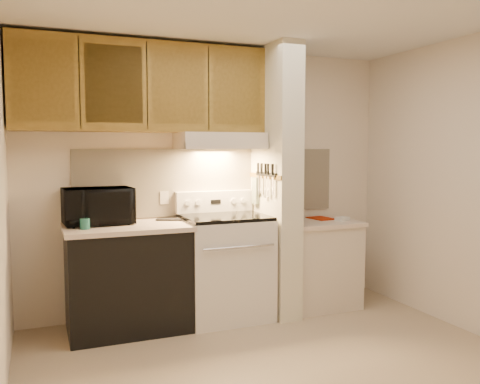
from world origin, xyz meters
TOP-DOWN VIEW (x-y plane):
  - floor at (0.00, 0.00)m, footprint 3.60×3.60m
  - ceiling at (0.00, 0.00)m, footprint 3.60×3.60m
  - wall_back at (0.00, 1.50)m, footprint 3.60×2.50m
  - wall_right at (1.80, 0.00)m, footprint 0.02×3.00m
  - backsplash at (0.00, 1.49)m, footprint 2.60×0.02m
  - range_body at (0.00, 1.16)m, footprint 0.76×0.65m
  - oven_window at (0.00, 0.84)m, footprint 0.50×0.01m
  - oven_handle at (0.00, 0.80)m, footprint 0.65×0.02m
  - cooktop at (0.00, 1.16)m, footprint 0.74×0.64m
  - range_backguard at (0.00, 1.44)m, footprint 0.76×0.08m
  - range_display at (0.00, 1.40)m, footprint 0.10×0.01m
  - range_knob_left_outer at (-0.28, 1.40)m, footprint 0.05×0.02m
  - range_knob_left_inner at (-0.18, 1.40)m, footprint 0.05×0.02m
  - range_knob_right_inner at (0.18, 1.40)m, footprint 0.05×0.02m
  - range_knob_right_outer at (0.28, 1.40)m, footprint 0.05×0.02m
  - dishwasher_front at (-0.88, 1.17)m, footprint 1.00×0.63m
  - left_countertop at (-0.88, 1.17)m, footprint 1.04×0.67m
  - spoon_rest at (-0.48, 1.29)m, footprint 0.24×0.16m
  - teal_jar at (-1.23, 1.06)m, footprint 0.11×0.11m
  - outlet at (-0.48, 1.48)m, footprint 0.08×0.01m
  - microwave at (-1.10, 1.31)m, footprint 0.59×0.42m
  - partition_pillar at (0.51, 1.15)m, footprint 0.22×0.70m
  - pillar_trim at (0.39, 1.15)m, footprint 0.01×0.70m
  - knife_strip at (0.39, 1.10)m, footprint 0.02×0.42m
  - knife_blade_a at (0.38, 0.93)m, footprint 0.01×0.03m
  - knife_handle_a at (0.38, 0.93)m, footprint 0.02×0.02m
  - knife_blade_b at (0.38, 1.03)m, footprint 0.01×0.04m
  - knife_handle_b at (0.38, 1.03)m, footprint 0.02×0.02m
  - knife_blade_c at (0.38, 1.09)m, footprint 0.01×0.04m
  - knife_handle_c at (0.38, 1.09)m, footprint 0.02×0.02m
  - knife_blade_d at (0.38, 1.19)m, footprint 0.01×0.04m
  - knife_handle_d at (0.38, 1.17)m, footprint 0.02×0.02m
  - knife_blade_e at (0.38, 1.25)m, footprint 0.01×0.04m
  - knife_handle_e at (0.38, 1.26)m, footprint 0.02×0.02m
  - oven_mitt at (0.38, 1.32)m, footprint 0.03×0.11m
  - right_cab_base at (0.97, 1.15)m, footprint 0.70×0.60m
  - right_countertop at (0.97, 1.15)m, footprint 0.74×0.64m
  - red_folder at (1.07, 1.25)m, footprint 0.22×0.29m
  - white_box at (1.19, 1.05)m, footprint 0.16×0.14m
  - range_hood at (0.00, 1.28)m, footprint 0.78×0.44m
  - hood_lip at (0.00, 1.07)m, footprint 0.78×0.04m
  - upper_cabinets at (-0.69, 1.32)m, footprint 2.18×0.33m
  - cab_door_a at (-1.51, 1.17)m, footprint 0.46×0.01m
  - cab_gap_a at (-1.23, 1.16)m, footprint 0.01×0.01m
  - cab_door_b at (-0.96, 1.17)m, footprint 0.46×0.01m
  - cab_gap_b at (-0.69, 1.16)m, footprint 0.01×0.01m
  - cab_door_c at (-0.42, 1.17)m, footprint 0.46×0.01m
  - cab_gap_c at (-0.14, 1.16)m, footprint 0.01×0.01m
  - cab_door_d at (0.13, 1.17)m, footprint 0.46×0.01m

SIDE VIEW (x-z plane):
  - floor at x=0.00m, z-range 0.00..0.00m
  - right_cab_base at x=0.97m, z-range 0.00..0.81m
  - dishwasher_front at x=-0.88m, z-range 0.00..0.87m
  - range_body at x=0.00m, z-range 0.00..0.92m
  - oven_window at x=0.00m, z-range 0.35..0.65m
  - oven_handle at x=0.00m, z-range 0.71..0.73m
  - right_countertop at x=0.97m, z-range 0.81..0.85m
  - red_folder at x=1.07m, z-range 0.85..0.86m
  - white_box at x=1.19m, z-range 0.85..0.89m
  - left_countertop at x=-0.88m, z-range 0.87..0.91m
  - spoon_rest at x=-0.48m, z-range 0.91..0.93m
  - cooktop at x=0.00m, z-range 0.92..0.95m
  - teal_jar at x=-1.23m, z-range 0.91..1.00m
  - range_backguard at x=0.00m, z-range 0.95..1.15m
  - range_display at x=0.00m, z-range 1.03..1.07m
  - range_knob_left_outer at x=-0.28m, z-range 1.03..1.07m
  - range_knob_left_inner at x=-0.18m, z-range 1.03..1.07m
  - range_knob_right_inner at x=0.18m, z-range 1.03..1.07m
  - range_knob_right_outer at x=0.28m, z-range 1.03..1.07m
  - microwave at x=-1.10m, z-range 0.91..1.22m
  - outlet at x=-0.48m, z-range 1.04..1.16m
  - oven_mitt at x=0.38m, z-range 1.02..1.28m
  - knife_blade_c at x=0.38m, z-range 1.10..1.30m
  - knife_blade_b at x=0.38m, z-range 1.12..1.30m
  - knife_blade_e at x=0.38m, z-range 1.12..1.30m
  - knife_blade_a at x=0.38m, z-range 1.14..1.30m
  - knife_blade_d at x=0.38m, z-range 1.14..1.30m
  - backsplash at x=0.00m, z-range 0.92..1.55m
  - wall_back at x=0.00m, z-range 1.24..1.26m
  - wall_right at x=1.80m, z-range 0.00..2.50m
  - partition_pillar at x=0.51m, z-range 0.00..2.50m
  - pillar_trim at x=0.39m, z-range 1.28..1.32m
  - knife_strip at x=0.39m, z-range 1.30..1.34m
  - knife_handle_a at x=0.38m, z-range 1.32..1.42m
  - knife_handle_b at x=0.38m, z-range 1.32..1.42m
  - knife_handle_c at x=0.38m, z-range 1.32..1.42m
  - knife_handle_d at x=0.38m, z-range 1.32..1.42m
  - knife_handle_e at x=0.38m, z-range 1.32..1.42m
  - hood_lip at x=0.00m, z-range 1.55..1.61m
  - range_hood at x=0.00m, z-range 1.55..1.70m
  - upper_cabinets at x=-0.69m, z-range 1.70..2.47m
  - cab_door_a at x=-1.51m, z-range 1.77..2.40m
  - cab_gap_a at x=-1.23m, z-range 1.72..2.45m
  - cab_door_b at x=-0.96m, z-range 1.77..2.40m
  - cab_gap_b at x=-0.69m, z-range 1.72..2.45m
  - cab_door_c at x=-0.42m, z-range 1.77..2.40m
  - cab_gap_c at x=-0.14m, z-range 1.72..2.45m
  - cab_door_d at x=0.13m, z-range 1.77..2.40m
  - ceiling at x=0.00m, z-range 2.50..2.50m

